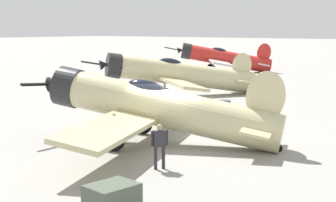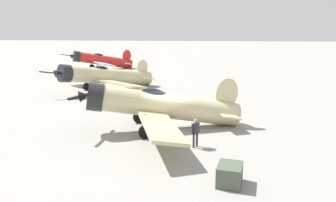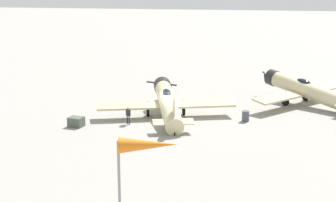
{
  "view_description": "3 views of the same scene",
  "coord_description": "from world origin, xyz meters",
  "px_view_note": "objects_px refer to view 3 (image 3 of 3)",
  "views": [
    {
      "loc": [
        -12.21,
        16.32,
        4.74
      ],
      "look_at": [
        0.0,
        0.0,
        1.8
      ],
      "focal_mm": 54.49,
      "sensor_mm": 36.0,
      "label": 1
    },
    {
      "loc": [
        -3.1,
        19.71,
        6.05
      ],
      "look_at": [
        0.0,
        0.0,
        1.8
      ],
      "focal_mm": 34.89,
      "sensor_mm": 36.0,
      "label": 2
    },
    {
      "loc": [
        -39.98,
        -9.46,
        11.8
      ],
      "look_at": [
        0.0,
        0.0,
        1.8
      ],
      "focal_mm": 50.79,
      "sensor_mm": 36.0,
      "label": 3
    }
  ],
  "objects_px": {
    "ground_crew_mechanic": "(128,114)",
    "windsock_mast": "(145,154)",
    "airplane_mid_apron": "(307,91)",
    "fuel_drum": "(246,116)",
    "equipment_crate": "(76,122)",
    "airplane_foreground": "(167,103)"
  },
  "relations": [
    {
      "from": "fuel_drum",
      "to": "airplane_foreground",
      "type": "bearing_deg",
      "value": 97.12
    },
    {
      "from": "equipment_crate",
      "to": "fuel_drum",
      "type": "xyz_separation_m",
      "value": [
        5.01,
        -14.06,
        0.05
      ]
    },
    {
      "from": "fuel_drum",
      "to": "airplane_mid_apron",
      "type": "bearing_deg",
      "value": -38.03
    },
    {
      "from": "fuel_drum",
      "to": "windsock_mast",
      "type": "bearing_deg",
      "value": 176.62
    },
    {
      "from": "airplane_foreground",
      "to": "equipment_crate",
      "type": "bearing_deg",
      "value": 100.08
    },
    {
      "from": "windsock_mast",
      "to": "airplane_mid_apron",
      "type": "bearing_deg",
      "value": -11.92
    },
    {
      "from": "airplane_mid_apron",
      "to": "ground_crew_mechanic",
      "type": "xyz_separation_m",
      "value": [
        -10.44,
        15.48,
        -0.61
      ]
    },
    {
      "from": "airplane_mid_apron",
      "to": "ground_crew_mechanic",
      "type": "bearing_deg",
      "value": 72.06
    },
    {
      "from": "airplane_mid_apron",
      "to": "fuel_drum",
      "type": "relative_size",
      "value": 12.09
    },
    {
      "from": "airplane_mid_apron",
      "to": "windsock_mast",
      "type": "relative_size",
      "value": 1.65
    },
    {
      "from": "airplane_foreground",
      "to": "airplane_mid_apron",
      "type": "xyz_separation_m",
      "value": [
        8.0,
        -12.55,
        0.03
      ]
    },
    {
      "from": "airplane_foreground",
      "to": "windsock_mast",
      "type": "height_order",
      "value": "windsock_mast"
    },
    {
      "from": "ground_crew_mechanic",
      "to": "windsock_mast",
      "type": "bearing_deg",
      "value": 54.87
    },
    {
      "from": "airplane_mid_apron",
      "to": "equipment_crate",
      "type": "distance_m",
      "value": 23.1
    },
    {
      "from": "airplane_mid_apron",
      "to": "fuel_drum",
      "type": "bearing_deg",
      "value": 90.04
    },
    {
      "from": "airplane_mid_apron",
      "to": "equipment_crate",
      "type": "bearing_deg",
      "value": 69.79
    },
    {
      "from": "fuel_drum",
      "to": "windsock_mast",
      "type": "distance_m",
      "value": 27.44
    },
    {
      "from": "ground_crew_mechanic",
      "to": "equipment_crate",
      "type": "xyz_separation_m",
      "value": [
        -1.69,
        4.15,
        -0.52
      ]
    },
    {
      "from": "equipment_crate",
      "to": "windsock_mast",
      "type": "bearing_deg",
      "value": -150.19
    },
    {
      "from": "airplane_foreground",
      "to": "fuel_drum",
      "type": "bearing_deg",
      "value": -103.1
    },
    {
      "from": "equipment_crate",
      "to": "airplane_mid_apron",
      "type": "bearing_deg",
      "value": -58.28
    },
    {
      "from": "airplane_foreground",
      "to": "airplane_mid_apron",
      "type": "height_order",
      "value": "airplane_foreground"
    }
  ]
}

